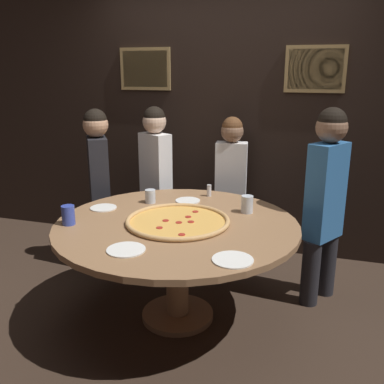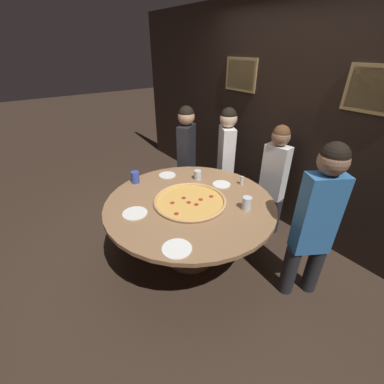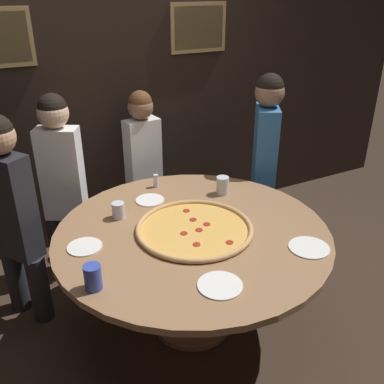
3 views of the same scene
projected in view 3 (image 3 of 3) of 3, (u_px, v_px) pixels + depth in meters
The scene contains 16 objects.
ground_plane at pixel (192, 323), 2.93m from camera, with size 24.00×24.00×0.00m, color #38281E.
back_wall at pixel (110, 90), 3.49m from camera, with size 6.40×0.08×2.60m.
dining_table at pixel (192, 247), 2.65m from camera, with size 1.67×1.67×0.74m.
giant_pizza at pixel (194, 229), 2.59m from camera, with size 0.72×0.72×0.03m.
drink_cup_centre_back at pixel (118, 210), 2.71m from camera, with size 0.08×0.08×0.11m, color silver.
drink_cup_front_edge at pixel (93, 277), 2.08m from camera, with size 0.09×0.09×0.13m, color #384CB7.
drink_cup_far_right at pixel (222, 185), 3.02m from camera, with size 0.09×0.09×0.13m, color silver.
white_plate_far_back at pixel (220, 285), 2.12m from camera, with size 0.23×0.23×0.01m, color white.
white_plate_right_side at pixel (150, 200), 2.95m from camera, with size 0.20×0.20×0.01m, color white.
white_plate_left_side at pixel (85, 247), 2.43m from camera, with size 0.20×0.20×0.01m, color white.
white_plate_beside_cup at pixel (309, 248), 2.42m from camera, with size 0.23×0.23×0.01m, color white.
condiment_shaker at pixel (156, 181), 3.13m from camera, with size 0.04×0.04×0.10m.
diner_far_left at pixel (62, 178), 3.12m from camera, with size 0.37×0.29×1.43m.
diner_side_left at pixel (265, 155), 3.42m from camera, with size 0.31×0.39×1.50m.
diner_side_right at pixel (12, 211), 2.67m from camera, with size 0.31×0.37×1.43m.
diner_far_right at pixel (143, 161), 3.53m from camera, with size 0.35×0.20×1.35m.
Camera 3 is at (-1.04, -1.97, 2.10)m, focal length 40.00 mm.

